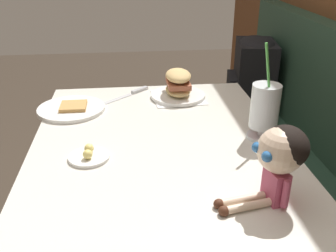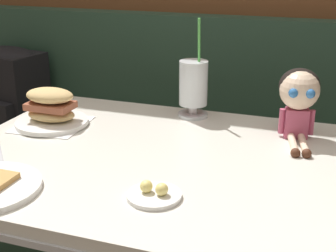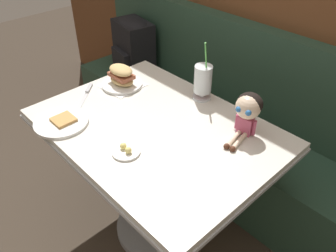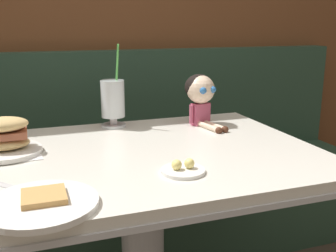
{
  "view_description": "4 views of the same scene",
  "coord_description": "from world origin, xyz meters",
  "px_view_note": "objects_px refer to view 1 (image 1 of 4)",
  "views": [
    {
      "loc": [
        1.04,
        0.09,
        1.31
      ],
      "look_at": [
        -0.0,
        0.21,
        0.8
      ],
      "focal_mm": 40.95,
      "sensor_mm": 36.0,
      "label": 1
    },
    {
      "loc": [
        0.39,
        -0.89,
        1.24
      ],
      "look_at": [
        -0.01,
        0.25,
        0.8
      ],
      "focal_mm": 51.27,
      "sensor_mm": 36.0,
      "label": 2
    },
    {
      "loc": [
        0.96,
        -0.64,
        1.68
      ],
      "look_at": [
        0.11,
        0.15,
        0.82
      ],
      "focal_mm": 36.78,
      "sensor_mm": 36.0,
      "label": 3
    },
    {
      "loc": [
        -0.32,
        -0.98,
        1.13
      ],
      "look_at": [
        0.08,
        0.14,
        0.82
      ],
      "focal_mm": 42.98,
      "sensor_mm": 36.0,
      "label": 4
    }
  ],
  "objects_px": {
    "toast_plate": "(72,108)",
    "butter_knife": "(134,92)",
    "butter_saucer": "(89,156)",
    "seated_doll": "(280,154)",
    "backpack": "(253,73)",
    "milkshake_glass": "(265,109)",
    "sandwich_plate": "(178,87)"
  },
  "relations": [
    {
      "from": "toast_plate",
      "to": "butter_knife",
      "type": "distance_m",
      "value": 0.29
    },
    {
      "from": "butter_saucer",
      "to": "butter_knife",
      "type": "relative_size",
      "value": 0.64
    },
    {
      "from": "seated_doll",
      "to": "backpack",
      "type": "distance_m",
      "value": 1.31
    },
    {
      "from": "toast_plate",
      "to": "milkshake_glass",
      "type": "relative_size",
      "value": 0.79
    },
    {
      "from": "sandwich_plate",
      "to": "butter_saucer",
      "type": "xyz_separation_m",
      "value": [
        0.46,
        -0.32,
        -0.04
      ]
    },
    {
      "from": "sandwich_plate",
      "to": "butter_knife",
      "type": "distance_m",
      "value": 0.19
    },
    {
      "from": "toast_plate",
      "to": "seated_doll",
      "type": "relative_size",
      "value": 1.1
    },
    {
      "from": "butter_knife",
      "to": "seated_doll",
      "type": "distance_m",
      "value": 0.85
    },
    {
      "from": "toast_plate",
      "to": "backpack",
      "type": "xyz_separation_m",
      "value": [
        -0.62,
        0.91,
        -0.09
      ]
    },
    {
      "from": "toast_plate",
      "to": "sandwich_plate",
      "type": "distance_m",
      "value": 0.43
    },
    {
      "from": "seated_doll",
      "to": "toast_plate",
      "type": "bearing_deg",
      "value": -138.14
    },
    {
      "from": "seated_doll",
      "to": "sandwich_plate",
      "type": "bearing_deg",
      "value": -168.78
    },
    {
      "from": "toast_plate",
      "to": "backpack",
      "type": "distance_m",
      "value": 1.11
    },
    {
      "from": "butter_knife",
      "to": "sandwich_plate",
      "type": "bearing_deg",
      "value": 68.76
    },
    {
      "from": "butter_knife",
      "to": "seated_doll",
      "type": "height_order",
      "value": "seated_doll"
    },
    {
      "from": "milkshake_glass",
      "to": "seated_doll",
      "type": "distance_m",
      "value": 0.34
    },
    {
      "from": "butter_knife",
      "to": "backpack",
      "type": "xyz_separation_m",
      "value": [
        -0.47,
        0.67,
        -0.09
      ]
    },
    {
      "from": "milkshake_glass",
      "to": "butter_saucer",
      "type": "distance_m",
      "value": 0.56
    },
    {
      "from": "toast_plate",
      "to": "seated_doll",
      "type": "xyz_separation_m",
      "value": [
        0.62,
        0.56,
        0.12
      ]
    },
    {
      "from": "toast_plate",
      "to": "butter_saucer",
      "type": "xyz_separation_m",
      "value": [
        0.37,
        0.09,
        0.0
      ]
    },
    {
      "from": "milkshake_glass",
      "to": "butter_knife",
      "type": "xyz_separation_m",
      "value": [
        -0.45,
        -0.4,
        -0.1
      ]
    },
    {
      "from": "butter_saucer",
      "to": "backpack",
      "type": "distance_m",
      "value": 1.29
    },
    {
      "from": "butter_knife",
      "to": "butter_saucer",
      "type": "bearing_deg",
      "value": -15.58
    },
    {
      "from": "milkshake_glass",
      "to": "butter_saucer",
      "type": "xyz_separation_m",
      "value": [
        0.07,
        -0.54,
        -0.09
      ]
    },
    {
      "from": "milkshake_glass",
      "to": "backpack",
      "type": "height_order",
      "value": "milkshake_glass"
    },
    {
      "from": "toast_plate",
      "to": "milkshake_glass",
      "type": "xyz_separation_m",
      "value": [
        0.29,
        0.64,
        0.09
      ]
    },
    {
      "from": "butter_knife",
      "to": "backpack",
      "type": "height_order",
      "value": "backpack"
    },
    {
      "from": "sandwich_plate",
      "to": "butter_saucer",
      "type": "height_order",
      "value": "sandwich_plate"
    },
    {
      "from": "sandwich_plate",
      "to": "backpack",
      "type": "xyz_separation_m",
      "value": [
        -0.54,
        0.49,
        -0.13
      ]
    },
    {
      "from": "sandwich_plate",
      "to": "seated_doll",
      "type": "xyz_separation_m",
      "value": [
        0.71,
        0.14,
        0.08
      ]
    },
    {
      "from": "toast_plate",
      "to": "butter_saucer",
      "type": "bearing_deg",
      "value": 14.03
    },
    {
      "from": "toast_plate",
      "to": "seated_doll",
      "type": "bearing_deg",
      "value": 41.86
    }
  ]
}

